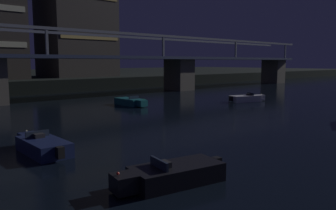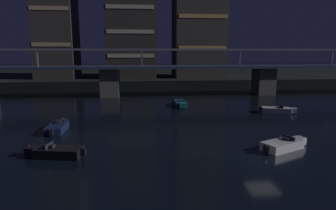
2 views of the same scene
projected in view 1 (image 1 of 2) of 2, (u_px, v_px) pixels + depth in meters
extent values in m
cube|color=black|center=(4.00, 78.00, 86.18)|extent=(240.00, 80.00, 2.20)
cube|color=#605B51|center=(179.00, 75.00, 61.00)|extent=(3.60, 4.40, 5.55)
cube|color=#605B51|center=(273.00, 71.00, 81.97)|extent=(3.60, 4.40, 5.55)
cube|color=#2D3856|center=(102.00, 57.00, 50.14)|extent=(101.00, 6.40, 0.45)
cube|color=slate|center=(112.00, 33.00, 47.56)|extent=(101.00, 0.36, 0.36)
cube|color=slate|center=(92.00, 35.00, 51.84)|extent=(101.00, 0.36, 0.36)
cube|color=slate|center=(47.00, 41.00, 41.47)|extent=(0.30, 0.30, 3.20)
cube|color=slate|center=(163.00, 46.00, 54.05)|extent=(0.30, 0.30, 3.20)
cube|color=slate|center=(236.00, 49.00, 66.63)|extent=(0.30, 0.30, 3.20)
cube|color=slate|center=(285.00, 51.00, 79.22)|extent=(0.30, 0.30, 3.20)
cube|color=#F2D172|center=(91.00, 37.00, 63.30)|extent=(11.89, 0.10, 0.90)
cube|color=black|center=(177.00, 174.00, 14.26)|extent=(4.18, 2.50, 0.80)
cube|color=black|center=(124.00, 183.00, 13.02)|extent=(1.07, 1.14, 0.70)
cube|color=#283342|center=(159.00, 164.00, 13.75)|extent=(0.35, 1.34, 0.36)
cube|color=#262628|center=(164.00, 164.00, 13.89)|extent=(0.50, 0.62, 0.24)
cube|color=black|center=(216.00, 164.00, 15.36)|extent=(0.42, 0.42, 0.60)
sphere|color=red|center=(118.00, 174.00, 12.84)|extent=(0.12, 0.12, 0.12)
cube|color=silver|center=(245.00, 99.00, 43.41)|extent=(4.27, 2.89, 0.80)
cube|color=silver|center=(260.00, 97.00, 44.39)|extent=(1.16, 1.21, 0.70)
cube|color=#283342|center=(250.00, 94.00, 43.69)|extent=(0.50, 1.32, 0.36)
cube|color=#262628|center=(249.00, 94.00, 43.59)|extent=(0.55, 0.65, 0.24)
cube|color=black|center=(231.00, 99.00, 42.52)|extent=(0.45, 0.45, 0.60)
sphere|color=beige|center=(261.00, 94.00, 44.44)|extent=(0.12, 0.12, 0.12)
cube|color=#19234C|center=(44.00, 147.00, 18.85)|extent=(1.81, 3.91, 0.80)
cube|color=#19234C|center=(28.00, 138.00, 20.62)|extent=(0.99, 0.90, 0.70)
cube|color=#283342|center=(37.00, 134.00, 19.40)|extent=(1.35, 0.10, 0.36)
cube|color=#262628|center=(39.00, 136.00, 19.23)|extent=(0.56, 0.40, 0.24)
cube|color=black|center=(60.00, 153.00, 17.24)|extent=(0.36, 0.36, 0.60)
sphere|color=beige|center=(26.00, 131.00, 20.75)|extent=(0.12, 0.12, 0.12)
cube|color=#196066|center=(130.00, 102.00, 39.99)|extent=(1.81, 3.91, 0.80)
cube|color=#196066|center=(142.00, 103.00, 38.20)|extent=(0.99, 0.90, 0.70)
cube|color=#283342|center=(134.00, 97.00, 39.28)|extent=(1.35, 0.10, 0.36)
cube|color=#262628|center=(133.00, 98.00, 39.48)|extent=(0.56, 0.40, 0.24)
cube|color=black|center=(119.00, 99.00, 41.57)|extent=(0.36, 0.36, 0.60)
sphere|color=#33D84C|center=(143.00, 100.00, 37.96)|extent=(0.12, 0.12, 0.12)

